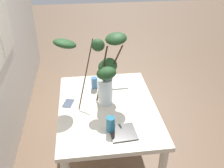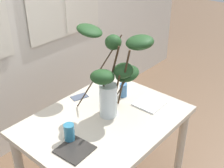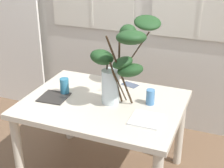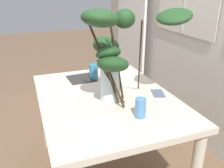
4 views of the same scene
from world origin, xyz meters
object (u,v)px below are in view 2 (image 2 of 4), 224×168
at_px(drinking_glass_blue_left, 69,133).
at_px(plate_square_right, 149,104).
at_px(vase_with_branches, 114,69).
at_px(plate_square_left, 75,149).
at_px(drinking_glass_blue_right, 123,90).
at_px(dining_table, 105,129).

xyz_separation_m(drinking_glass_blue_left, plate_square_right, (0.74, -0.16, -0.06)).
relative_size(vase_with_branches, drinking_glass_blue_left, 5.70).
bearing_deg(plate_square_left, drinking_glass_blue_right, 13.90).
bearing_deg(drinking_glass_blue_right, plate_square_right, -80.77).
relative_size(drinking_glass_blue_left, plate_square_right, 0.62).
relative_size(vase_with_branches, drinking_glass_blue_right, 6.34).
xyz_separation_m(drinking_glass_blue_right, plate_square_left, (-0.75, -0.19, -0.06)).
xyz_separation_m(vase_with_branches, plate_square_left, (-0.54, -0.12, -0.36)).
height_order(dining_table, drinking_glass_blue_left, drinking_glass_blue_left).
bearing_deg(vase_with_branches, plate_square_left, -167.60).
height_order(vase_with_branches, plate_square_right, vase_with_branches).
height_order(dining_table, drinking_glass_blue_right, drinking_glass_blue_right).
height_order(dining_table, plate_square_right, plate_square_right).
bearing_deg(drinking_glass_blue_left, drinking_glass_blue_right, 7.01).
bearing_deg(dining_table, vase_with_branches, 12.67).
bearing_deg(plate_square_left, vase_with_branches, 12.40).
bearing_deg(plate_square_left, plate_square_right, -4.48).
xyz_separation_m(plate_square_left, plate_square_right, (0.79, -0.06, 0.00)).
height_order(vase_with_branches, drinking_glass_blue_right, vase_with_branches).
relative_size(drinking_glass_blue_right, plate_square_right, 0.56).
bearing_deg(plate_square_left, drinking_glass_blue_left, 65.04).
bearing_deg(plate_square_right, plate_square_left, 175.52).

